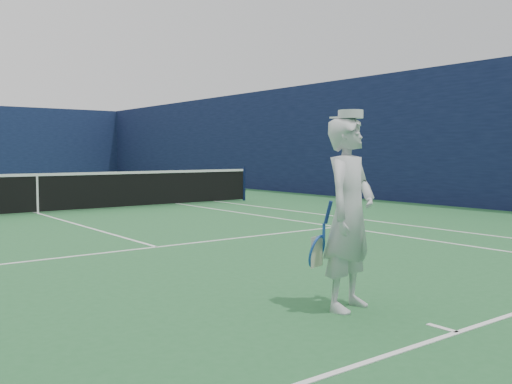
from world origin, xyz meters
TOP-DOWN VIEW (x-y plane):
  - ground at (0.00, 0.00)m, footprint 80.00×80.00m
  - court_markings at (0.00, 0.00)m, footprint 11.03×23.83m
  - windscreen_fence at (0.00, 0.00)m, footprint 20.12×36.12m
  - tennis_net at (0.00, 0.00)m, footprint 12.88×0.09m
  - tennis_player at (-0.19, -10.80)m, footprint 0.87×0.63m

SIDE VIEW (x-z plane):
  - ground at x=0.00m, z-range 0.00..0.00m
  - court_markings at x=0.00m, z-range 0.00..0.01m
  - tennis_net at x=0.00m, z-range 0.02..1.09m
  - tennis_player at x=-0.19m, z-range -0.02..1.91m
  - windscreen_fence at x=0.00m, z-range 0.00..4.00m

